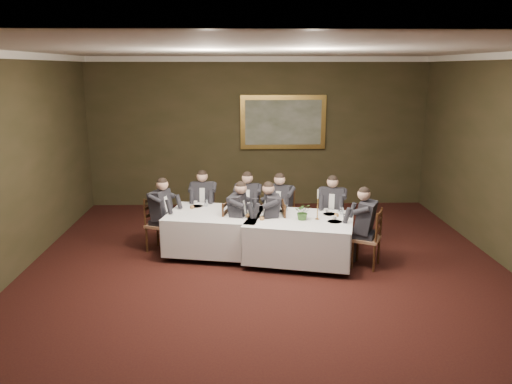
{
  "coord_description": "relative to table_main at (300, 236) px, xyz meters",
  "views": [
    {
      "loc": [
        -0.41,
        -6.8,
        3.25
      ],
      "look_at": [
        -0.15,
        1.6,
        1.15
      ],
      "focal_mm": 35.0,
      "sensor_mm": 36.0,
      "label": 1
    }
  ],
  "objects": [
    {
      "name": "chair_sec_backright",
      "position": [
        -0.87,
        1.15,
        -0.17
      ],
      "size": [
        0.49,
        0.47,
        1.0
      ],
      "rotation": [
        0.0,
        0.0,
        3.01
      ],
      "color": "#976D4D",
      "rests_on": "ground"
    },
    {
      "name": "centerpiece",
      "position": [
        0.04,
        -0.07,
        0.47
      ],
      "size": [
        0.3,
        0.26,
        0.3
      ],
      "primitive_type": "imported",
      "rotation": [
        0.0,
        0.0,
        -0.12
      ],
      "color": "#2D5926",
      "rests_on": "table_main"
    },
    {
      "name": "chair_main_backright",
      "position": [
        0.68,
        0.77,
        -0.17
      ],
      "size": [
        0.53,
        0.51,
        1.0
      ],
      "rotation": [
        0.0,
        0.0,
        2.9
      ],
      "color": "#976D4D",
      "rests_on": "ground"
    },
    {
      "name": "candlestick",
      "position": [
        0.28,
        -0.05,
        0.51
      ],
      "size": [
        0.08,
        0.08,
        0.53
      ],
      "color": "#AB7534",
      "rests_on": "table_main"
    },
    {
      "name": "chair_sec_endleft",
      "position": [
        -2.48,
        0.61,
        -0.17
      ],
      "size": [
        0.55,
        0.56,
        1.0
      ],
      "rotation": [
        0.0,
        0.0,
        -1.95
      ],
      "color": "#976D4D",
      "rests_on": "ground"
    },
    {
      "name": "diner_main_backright",
      "position": [
        0.68,
        0.76,
        0.06
      ],
      "size": [
        0.5,
        0.56,
        1.35
      ],
      "rotation": [
        0.0,
        0.0,
        2.9
      ],
      "color": "black",
      "rests_on": "chair_main_backright"
    },
    {
      "name": "chair_main_endright",
      "position": [
        1.09,
        -0.27,
        -0.17
      ],
      "size": [
        0.57,
        0.58,
        1.0
      ],
      "rotation": [
        0.0,
        0.0,
        1.12
      ],
      "color": "#976D4D",
      "rests_on": "ground"
    },
    {
      "name": "diner_main_endleft",
      "position": [
        -1.08,
        0.27,
        0.06
      ],
      "size": [
        0.57,
        0.51,
        1.35
      ],
      "rotation": [
        0.0,
        0.0,
        -1.84
      ],
      "color": "black",
      "rests_on": "chair_main_endleft"
    },
    {
      "name": "chair_main_backleft",
      "position": [
        -0.24,
        1.0,
        -0.17
      ],
      "size": [
        0.58,
        0.58,
        1.0
      ],
      "rotation": [
        0.0,
        0.0,
        2.66
      ],
      "color": "#976D4D",
      "rests_on": "ground"
    },
    {
      "name": "crown_molding",
      "position": [
        -0.59,
        -1.27,
        2.99
      ],
      "size": [
        8.0,
        10.0,
        0.12
      ],
      "color": "white",
      "rests_on": "back_wall"
    },
    {
      "name": "diner_main_backleft",
      "position": [
        -0.25,
        0.99,
        0.06
      ],
      "size": [
        0.58,
        0.61,
        1.35
      ],
      "rotation": [
        0.0,
        0.0,
        2.66
      ],
      "color": "black",
      "rests_on": "chair_main_backleft"
    },
    {
      "name": "table_second",
      "position": [
        -1.46,
        0.41,
        -0.0
      ],
      "size": [
        1.86,
        1.55,
        0.67
      ],
      "rotation": [
        0.0,
        0.0,
        -0.19
      ],
      "color": "#331B0E",
      "rests_on": "ground"
    },
    {
      "name": "painting",
      "position": [
        0.0,
        3.67,
        1.55
      ],
      "size": [
        2.0,
        0.09,
        1.26
      ],
      "color": "gold",
      "rests_on": "back_wall"
    },
    {
      "name": "diner_main_endright",
      "position": [
        1.08,
        -0.27,
        0.06
      ],
      "size": [
        0.61,
        0.57,
        1.35
      ],
      "rotation": [
        0.0,
        0.0,
        1.12
      ],
      "color": "black",
      "rests_on": "chair_main_endright"
    },
    {
      "name": "place_setting_table_second",
      "position": [
        -1.78,
        0.86,
        0.35
      ],
      "size": [
        0.33,
        0.31,
        0.14
      ],
      "color": "white",
      "rests_on": "table_second"
    },
    {
      "name": "place_setting_table_main",
      "position": [
        -0.32,
        0.5,
        0.35
      ],
      "size": [
        0.33,
        0.31,
        0.14
      ],
      "color": "white",
      "rests_on": "table_main"
    },
    {
      "name": "ground",
      "position": [
        -0.59,
        -1.27,
        -0.45
      ],
      "size": [
        10.0,
        10.0,
        0.0
      ],
      "primitive_type": "plane",
      "color": "black",
      "rests_on": "ground"
    },
    {
      "name": "diner_sec_backright",
      "position": [
        -0.87,
        1.14,
        0.06
      ],
      "size": [
        0.46,
        0.53,
        1.35
      ],
      "rotation": [
        0.0,
        0.0,
        3.01
      ],
      "color": "black",
      "rests_on": "chair_sec_backright"
    },
    {
      "name": "diner_sec_endright",
      "position": [
        -0.45,
        0.21,
        0.06
      ],
      "size": [
        0.49,
        0.43,
        1.35
      ],
      "rotation": [
        0.0,
        0.0,
        1.6
      ],
      "color": "black",
      "rests_on": "chair_sec_endright"
    },
    {
      "name": "ceiling",
      "position": [
        -0.59,
        -1.27,
        3.05
      ],
      "size": [
        8.0,
        10.0,
        0.1
      ],
      "primitive_type": "cube",
      "color": "silver",
      "rests_on": "back_wall"
    },
    {
      "name": "diner_sec_backleft",
      "position": [
        -1.74,
        1.31,
        0.06
      ],
      "size": [
        0.44,
        0.5,
        1.35
      ],
      "rotation": [
        0.0,
        0.0,
        3.09
      ],
      "color": "black",
      "rests_on": "chair_sec_backleft"
    },
    {
      "name": "chair_sec_backleft",
      "position": [
        -1.73,
        1.32,
        -0.17
      ],
      "size": [
        0.46,
        0.44,
        1.0
      ],
      "rotation": [
        0.0,
        0.0,
        3.09
      ],
      "color": "#976D4D",
      "rests_on": "ground"
    },
    {
      "name": "back_wall",
      "position": [
        -0.59,
        3.73,
        1.3
      ],
      "size": [
        8.0,
        0.1,
        3.5
      ],
      "primitive_type": "cube",
      "color": "#2F2C17",
      "rests_on": "ground"
    },
    {
      "name": "diner_sec_endleft",
      "position": [
        -2.47,
        0.6,
        0.06
      ],
      "size": [
        0.59,
        0.55,
        1.35
      ],
      "rotation": [
        0.0,
        0.0,
        -1.95
      ],
      "color": "black",
      "rests_on": "chair_sec_endleft"
    },
    {
      "name": "chair_main_endleft",
      "position": [
        -1.09,
        0.27,
        -0.17
      ],
      "size": [
        0.52,
        0.54,
        1.0
      ],
      "rotation": [
        0.0,
        0.0,
        -1.84
      ],
      "color": "#976D4D",
      "rests_on": "ground"
    },
    {
      "name": "chair_sec_endright",
      "position": [
        -0.44,
        0.21,
        -0.17
      ],
      "size": [
        0.43,
        0.45,
        1.0
      ],
      "rotation": [
        0.0,
        0.0,
        1.6
      ],
      "color": "#976D4D",
      "rests_on": "ground"
    },
    {
      "name": "table_main",
      "position": [
        0.0,
        0.0,
        0.0
      ],
      "size": [
        2.05,
        1.74,
        0.67
      ],
      "rotation": [
        0.0,
        0.0,
        -0.24
      ],
      "color": "#331B0E",
      "rests_on": "ground"
    }
  ]
}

